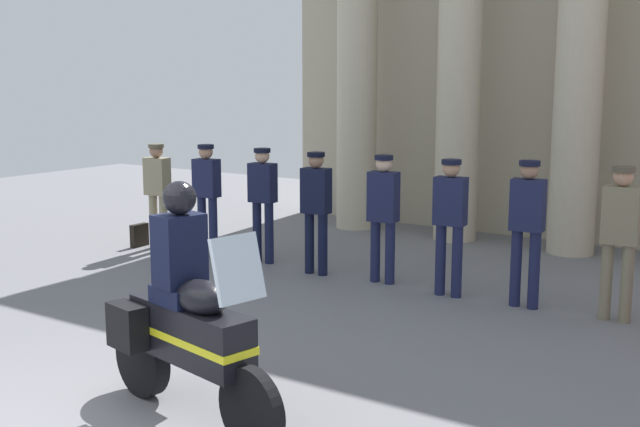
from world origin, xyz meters
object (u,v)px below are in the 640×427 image
Objects in this scene: officer_in_row_5 at (450,216)px; officer_in_row_4 at (383,208)px; officer_in_row_2 at (263,195)px; officer_in_row_0 at (157,187)px; motorcycle_with_rider at (185,322)px; briefcase_on_ground at (139,235)px; officer_in_row_6 at (527,221)px; officer_in_row_7 at (620,231)px; officer_in_row_1 at (207,191)px; officer_in_row_3 at (316,203)px.

officer_in_row_4 is at bearing -11.71° from officer_in_row_5.
officer_in_row_2 is 0.98× the size of officer_in_row_5.
officer_in_row_0 is 6.48m from motorcycle_with_rider.
officer_in_row_5 reaches higher than briefcase_on_ground.
officer_in_row_0 is at bearing 7.07° from briefcase_on_ground.
officer_in_row_5 is at bearing -2.50° from officer_in_row_6.
officer_in_row_7 is at bearing 174.21° from officer_in_row_4.
motorcycle_with_rider is at bearing 124.67° from officer_in_row_1.
officer_in_row_1 is (1.00, 0.02, 0.02)m from officer_in_row_0.
officer_in_row_3 is at bearing 0.74° from officer_in_row_4.
officer_in_row_7 is 5.02m from motorcycle_with_rider.
officer_in_row_7 is at bearing 175.44° from officer_in_row_0.
officer_in_row_7 reaches higher than officer_in_row_1.
officer_in_row_1 is at bearing 142.13° from motorcycle_with_rider.
motorcycle_with_rider reaches higher than officer_in_row_0.
motorcycle_with_rider is 5.75× the size of briefcase_on_ground.
officer_in_row_3 is at bearing 1.03° from briefcase_on_ground.
officer_in_row_7 reaches higher than briefcase_on_ground.
officer_in_row_6 is 6.34m from briefcase_on_ground.
officer_in_row_6 is at bearing 177.50° from officer_in_row_5.
officer_in_row_3 is 3.94m from officer_in_row_7.
officer_in_row_2 reaches higher than officer_in_row_0.
officer_in_row_2 is at bearing -6.65° from officer_in_row_4.
officer_in_row_5 is 0.98× the size of officer_in_row_7.
officer_in_row_5 is 4.44m from motorcycle_with_rider.
officer_in_row_1 is 1.01× the size of officer_in_row_2.
officer_in_row_3 reaches higher than officer_in_row_0.
officer_in_row_4 is 1.00m from officer_in_row_5.
officer_in_row_0 is 0.80× the size of motorcycle_with_rider.
officer_in_row_7 is at bearing 176.92° from officer_in_row_6.
officer_in_row_4 reaches higher than officer_in_row_3.
officer_in_row_4 is 0.99× the size of officer_in_row_5.
officer_in_row_7 is at bearing 175.37° from officer_in_row_1.
officer_in_row_7 reaches higher than officer_in_row_4.
officer_in_row_6 is 1.00× the size of officer_in_row_7.
officer_in_row_4 is at bearing 176.35° from officer_in_row_0.
officer_in_row_5 is 0.95m from officer_in_row_6.
officer_in_row_7 is (2.96, -0.02, 0.03)m from officer_in_row_4.
officer_in_row_4 is 4.61m from motorcycle_with_rider.
briefcase_on_ground is (-7.30, -0.14, -0.84)m from officer_in_row_7.
officer_in_row_7 is 7.35m from briefcase_on_ground.
officer_in_row_1 is at bearing -5.58° from officer_in_row_3.
officer_in_row_5 is at bearing 99.41° from motorcycle_with_rider.
officer_in_row_0 is at bearing 149.06° from motorcycle_with_rider.
officer_in_row_4 is (2.95, 0.10, -0.01)m from officer_in_row_1.
officer_in_row_5 is at bearing 171.67° from officer_in_row_2.
officer_in_row_4 is 2.96m from officer_in_row_7.
briefcase_on_ground is at bearing 1.74° from officer_in_row_0.
briefcase_on_ground is at bearing -2.49° from officer_in_row_1.
briefcase_on_ground is (-0.39, -0.05, -0.80)m from officer_in_row_0.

